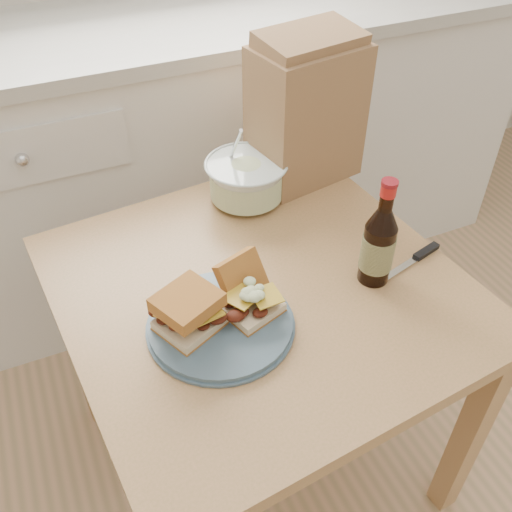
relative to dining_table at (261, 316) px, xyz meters
name	(u,v)px	position (x,y,z in m)	size (l,w,h in m)	color
cabinet_run	(180,154)	(0.10, 0.91, -0.11)	(2.50, 0.64, 0.94)	white
dining_table	(261,316)	(0.00, 0.00, 0.00)	(0.89, 0.89, 0.68)	tan
plate	(221,324)	(-0.12, -0.08, 0.11)	(0.28, 0.28, 0.02)	#496377
sandwich_left	(188,311)	(-0.18, -0.07, 0.16)	(0.14, 0.14, 0.08)	beige
sandwich_right	(248,293)	(-0.05, -0.06, 0.15)	(0.13, 0.17, 0.09)	beige
coleslaw_bowl	(246,181)	(0.09, 0.30, 0.15)	(0.20, 0.20, 0.20)	silver
beer_bottle	(379,244)	(0.23, -0.08, 0.19)	(0.07, 0.07, 0.25)	black
knife	(420,256)	(0.36, -0.07, 0.11)	(0.18, 0.06, 0.01)	silver
paper_bag	(306,114)	(0.28, 0.35, 0.27)	(0.26, 0.17, 0.34)	#956C48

